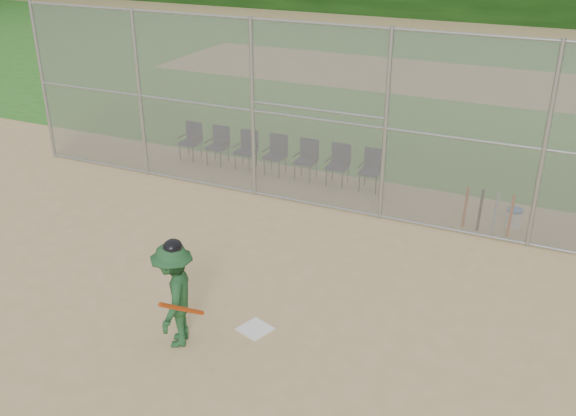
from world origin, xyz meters
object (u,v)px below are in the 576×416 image
at_px(batter_at_plate, 175,294).
at_px(chair_0, 190,142).
at_px(water_cooler, 514,218).
at_px(home_plate, 255,329).

height_order(batter_at_plate, chair_0, batter_at_plate).
distance_m(batter_at_plate, water_cooler, 7.45).
xyz_separation_m(home_plate, water_cooler, (3.20, 5.41, 0.20)).
distance_m(water_cooler, chair_0, 8.27).
height_order(water_cooler, chair_0, chair_0).
bearing_deg(chair_0, home_plate, -50.18).
distance_m(home_plate, water_cooler, 6.29).
bearing_deg(water_cooler, home_plate, -120.63).
xyz_separation_m(batter_at_plate, water_cooler, (4.12, 6.18, -0.64)).
distance_m(home_plate, batter_at_plate, 1.46).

